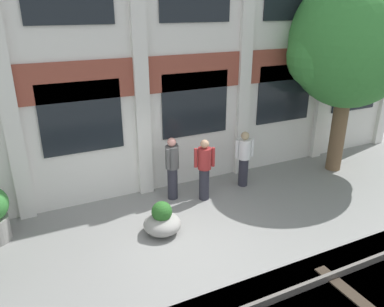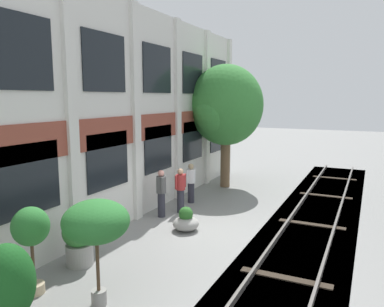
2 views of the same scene
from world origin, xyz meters
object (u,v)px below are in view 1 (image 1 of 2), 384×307
potted_plant_wide_bowl (162,221)px  resident_watching_tracks (244,157)px  resident_near_plants (172,167)px  broadleaf_tree (351,45)px  resident_by_doorway (204,168)px

potted_plant_wide_bowl → resident_watching_tracks: (2.89, 1.23, 0.55)m
resident_near_plants → potted_plant_wide_bowl: bearing=-71.2°
broadleaf_tree → resident_near_plants: 5.90m
broadleaf_tree → resident_watching_tracks: 4.24m
potted_plant_wide_bowl → resident_by_doorway: (1.55, 0.99, 0.58)m
broadleaf_tree → potted_plant_wide_bowl: 6.98m
resident_watching_tracks → resident_near_plants: (-2.06, 0.15, 0.05)m
resident_by_doorway → resident_near_plants: resident_near_plants is taller
potted_plant_wide_bowl → resident_watching_tracks: 3.19m
resident_by_doorway → resident_near_plants: size_ratio=0.98×
resident_by_doorway → broadleaf_tree: bearing=107.6°
potted_plant_wide_bowl → resident_watching_tracks: size_ratio=0.53×
broadleaf_tree → potted_plant_wide_bowl: (-6.02, -0.98, -3.39)m
resident_watching_tracks → resident_by_doorway: bearing=-66.6°
broadleaf_tree → resident_near_plants: size_ratio=3.38×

